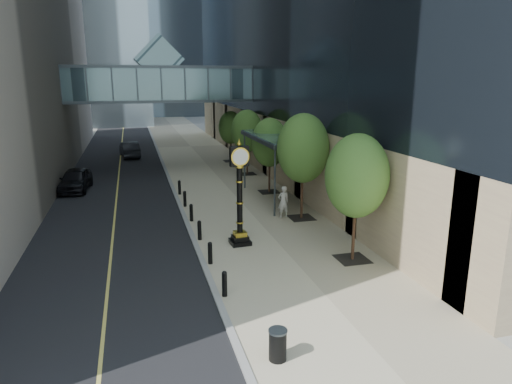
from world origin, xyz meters
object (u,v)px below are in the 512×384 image
(trash_bin, at_px, (278,346))
(car_near, at_px, (75,180))
(street_clock, at_px, (240,201))
(car_far, at_px, (130,149))
(pedestrian, at_px, (283,202))

(trash_bin, bearing_deg, car_near, 108.46)
(street_clock, distance_m, car_far, 28.56)
(trash_bin, distance_m, car_far, 37.86)
(trash_bin, distance_m, pedestrian, 14.01)
(street_clock, height_order, pedestrian, street_clock)
(trash_bin, bearing_deg, street_clock, 83.24)
(pedestrian, distance_m, car_far, 25.91)
(street_clock, relative_size, trash_bin, 5.64)
(pedestrian, xyz_separation_m, car_near, (-12.50, 10.42, -0.19))
(street_clock, distance_m, trash_bin, 9.82)
(trash_bin, bearing_deg, pedestrian, 70.79)
(car_far, bearing_deg, car_near, 68.08)
(street_clock, bearing_deg, car_near, 119.13)
(car_far, bearing_deg, street_clock, 93.91)
(car_far, bearing_deg, trash_bin, 89.58)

